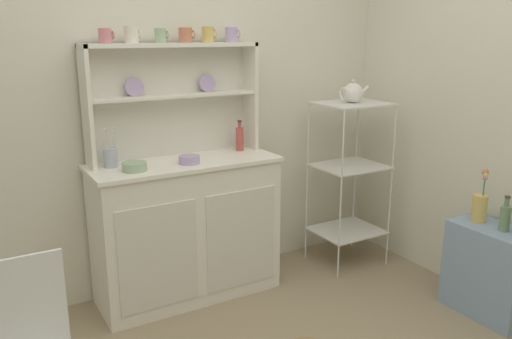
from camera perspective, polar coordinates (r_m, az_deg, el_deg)
name	(u,v)px	position (r m, az deg, el deg)	size (l,w,h in m)	color
wall_back	(166,95)	(3.33, -9.78, 8.05)	(3.84, 0.05, 2.50)	silver
hutch_cabinet	(187,228)	(3.29, -7.52, -6.32)	(1.14, 0.45, 0.88)	white
hutch_shelf_unit	(172,91)	(3.24, -9.17, 8.47)	(1.07, 0.18, 0.69)	silver
bakers_rack	(349,166)	(3.71, 10.19, 0.36)	(0.47, 0.40, 1.16)	silver
side_shelf_blue	(490,271)	(3.41, 24.26, -10.10)	(0.28, 0.48, 0.54)	#849EBC
cup_rose_0	(105,36)	(3.06, -16.15, 13.86)	(0.08, 0.07, 0.08)	#D17A84
cup_cream_1	(132,35)	(3.10, -13.45, 14.16)	(0.09, 0.08, 0.09)	silver
cup_sage_2	(161,36)	(3.16, -10.38, 14.21)	(0.08, 0.07, 0.08)	#9EB78E
cup_terracotta_3	(186,35)	(3.21, -7.71, 14.36)	(0.09, 0.08, 0.09)	#C67556
cup_gold_4	(208,34)	(3.27, -5.25, 14.49)	(0.09, 0.07, 0.09)	#DBB760
cup_lilac_5	(232,35)	(3.35, -2.69, 14.51)	(0.09, 0.08, 0.09)	#B79ECC
bowl_mixing_large	(134,167)	(2.98, -13.16, 0.31)	(0.14, 0.14, 0.05)	#9EB78E
bowl_floral_medium	(190,160)	(3.09, -7.26, 1.09)	(0.12, 0.12, 0.05)	#B79ECC
jam_bottle	(240,138)	(3.40, -1.80, 3.45)	(0.05, 0.05, 0.20)	#B74C47
utensil_jar	(111,157)	(3.09, -15.62, 1.31)	(0.08, 0.08, 0.23)	#B2B7C6
porcelain_teapot	(353,93)	(3.62, 10.54, 8.27)	(0.23, 0.14, 0.16)	white
flower_vase	(480,206)	(3.34, 23.28, -3.66)	(0.09, 0.09, 0.32)	#DBB760
oil_bottle	(505,217)	(3.26, 25.59, -4.72)	(0.06, 0.06, 0.21)	#6B8C60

